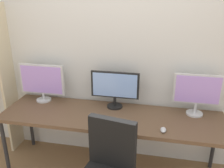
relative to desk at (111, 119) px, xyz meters
The scene contains 7 objects.
wall_back 0.74m from the desk, 90.00° to the left, with size 4.85×0.10×2.60m.
desk is the anchor object (origin of this frame).
monitor_left 0.97m from the desk, 166.72° to the left, with size 0.56×0.18×0.46m.
monitor_center 0.36m from the desk, 90.00° to the left, with size 0.55×0.18×0.43m.
monitor_right 0.98m from the desk, 13.27° to the left, with size 0.50×0.18×0.46m.
keyboard_main 0.24m from the desk, 90.00° to the right, with size 0.34×0.13×0.02m, color silver.
computer_mouse 0.61m from the desk, 21.00° to the right, with size 0.06×0.10×0.03m, color silver.
Camera 1 is at (0.49, -1.75, 2.04)m, focal length 39.46 mm.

